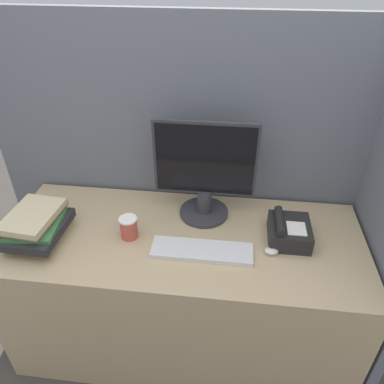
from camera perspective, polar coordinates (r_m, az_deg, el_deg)
cubicle_panel_rear at (r=1.98m, az=0.01°, el=2.18°), size 2.06×0.04×1.64m
cubicle_panel_right at (r=1.82m, az=26.98°, el=-5.68°), size 0.04×0.74×1.64m
desk at (r=1.99m, az=-1.35°, el=-14.76°), size 1.66×0.68×0.74m
monitor at (r=1.73m, az=1.95°, el=2.62°), size 0.47×0.24×0.49m
keyboard at (r=1.64m, az=1.52°, el=-8.91°), size 0.44×0.13×0.02m
mouse at (r=1.67m, az=11.98°, el=-8.80°), size 0.06×0.04×0.03m
coffee_cup at (r=1.72m, az=-9.61°, el=-5.36°), size 0.08×0.08×0.11m
book_stack at (r=1.81m, az=-22.55°, el=-4.78°), size 0.24×0.31×0.15m
desk_telephone at (r=1.74m, az=14.50°, el=-5.80°), size 0.18×0.21×0.12m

